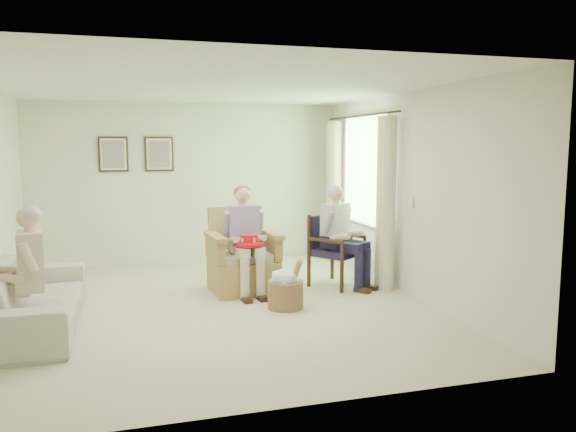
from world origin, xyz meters
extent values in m
plane|color=beige|center=(0.00, 0.00, 0.00)|extent=(5.50, 5.50, 0.00)
cube|color=silver|center=(0.00, 2.75, 1.30)|extent=(5.00, 0.04, 2.60)
cube|color=silver|center=(0.00, -2.75, 1.30)|extent=(5.00, 0.04, 2.60)
cube|color=silver|center=(2.50, 0.00, 1.30)|extent=(0.04, 5.50, 2.60)
cube|color=white|center=(0.00, 0.00, 2.60)|extent=(5.00, 5.50, 0.02)
cube|color=#2D6B23|center=(2.47, 1.20, 1.55)|extent=(0.02, 1.40, 1.50)
cube|color=white|center=(2.46, 1.20, 2.33)|extent=(0.04, 1.52, 0.06)
cube|color=white|center=(2.46, 1.20, 0.77)|extent=(0.04, 1.52, 0.06)
cylinder|color=#382114|center=(2.37, 1.20, 2.35)|extent=(0.03, 2.50, 0.03)
cylinder|color=beige|center=(2.33, 0.22, 1.15)|extent=(0.34, 0.34, 2.30)
cylinder|color=beige|center=(2.33, 2.18, 1.15)|extent=(0.34, 0.34, 2.30)
cube|color=#382114|center=(-1.15, 2.72, 1.78)|extent=(0.45, 0.03, 0.55)
cube|color=silver|center=(-1.15, 2.70, 1.78)|extent=(0.39, 0.01, 0.49)
cube|color=tan|center=(-1.15, 2.69, 1.78)|extent=(0.33, 0.01, 0.43)
cube|color=#382114|center=(-0.45, 2.72, 1.78)|extent=(0.45, 0.03, 0.55)
cube|color=silver|center=(-0.45, 2.70, 1.78)|extent=(0.39, 0.01, 0.49)
cube|color=tan|center=(-0.45, 2.69, 1.78)|extent=(0.33, 0.01, 0.43)
cube|color=#A8874F|center=(0.48, 0.62, 0.21)|extent=(0.81, 0.79, 0.43)
cube|color=beige|center=(0.48, 0.59, 0.48)|extent=(0.63, 0.61, 0.10)
cube|color=#A8874F|center=(0.48, 0.95, 0.77)|extent=(0.75, 0.23, 0.64)
cube|color=#A8874F|center=(0.10, 0.62, 0.59)|extent=(0.10, 0.73, 0.31)
cube|color=#A8874F|center=(0.85, 0.62, 0.59)|extent=(0.10, 0.73, 0.31)
cylinder|color=black|center=(1.49, 0.29, 0.21)|extent=(0.05, 0.05, 0.42)
cylinder|color=black|center=(2.06, 0.29, 0.21)|extent=(0.05, 0.05, 0.42)
cylinder|color=black|center=(1.49, 0.82, 0.21)|extent=(0.05, 0.05, 0.42)
cylinder|color=black|center=(2.06, 0.82, 0.21)|extent=(0.05, 0.05, 0.42)
cube|color=#1D1835|center=(1.78, 0.55, 0.47)|extent=(0.55, 0.53, 0.10)
cube|color=#1D1835|center=(1.78, 0.81, 0.72)|extent=(0.51, 0.07, 0.48)
imported|color=beige|center=(-1.95, -0.24, 0.33)|extent=(2.27, 0.89, 0.66)
cube|color=beige|center=(0.48, 0.58, 0.64)|extent=(0.40, 0.26, 0.16)
cube|color=#A38EC9|center=(0.48, 0.60, 0.92)|extent=(0.39, 0.24, 0.46)
sphere|color=#DDAD8E|center=(0.48, 0.59, 1.29)|extent=(0.21, 0.21, 0.21)
ellipsoid|color=brown|center=(0.48, 0.62, 1.31)|extent=(0.22, 0.22, 0.18)
cube|color=beige|center=(0.38, 0.36, 0.59)|extent=(0.14, 0.44, 0.13)
cube|color=beige|center=(0.58, 0.36, 0.59)|extent=(0.14, 0.44, 0.13)
cylinder|color=beige|center=(0.38, 0.16, 0.30)|extent=(0.12, 0.12, 0.54)
cylinder|color=beige|center=(0.58, 0.16, 0.30)|extent=(0.12, 0.12, 0.54)
cube|color=#1C1A39|center=(1.78, 0.55, 0.62)|extent=(0.40, 0.26, 0.16)
cube|color=silver|center=(1.78, 0.57, 0.90)|extent=(0.39, 0.24, 0.46)
sphere|color=#DDAD8E|center=(1.78, 0.56, 1.27)|extent=(0.21, 0.21, 0.21)
ellipsoid|color=#B7B2AD|center=(1.78, 0.59, 1.30)|extent=(0.22, 0.22, 0.18)
cube|color=#1C1A39|center=(1.68, 0.33, 0.57)|extent=(0.14, 0.44, 0.13)
cube|color=#1C1A39|center=(1.88, 0.33, 0.57)|extent=(0.14, 0.44, 0.13)
cylinder|color=#1C1A39|center=(1.68, 0.13, 0.29)|extent=(0.12, 0.12, 0.52)
cylinder|color=#1C1A39|center=(1.88, 0.13, 0.29)|extent=(0.12, 0.12, 0.52)
cube|color=beige|center=(-1.95, -0.52, 0.57)|extent=(0.42, 0.26, 0.16)
cube|color=beige|center=(-1.95, -0.50, 0.85)|extent=(0.41, 0.24, 0.46)
sphere|color=#DDAD8E|center=(-1.95, -0.51, 1.22)|extent=(0.21, 0.21, 0.21)
ellipsoid|color=#B7B2AD|center=(-1.95, -0.48, 1.24)|extent=(0.22, 0.22, 0.18)
cube|color=beige|center=(-2.05, -0.74, 0.52)|extent=(0.14, 0.44, 0.13)
cube|color=beige|center=(-1.85, -0.74, 0.52)|extent=(0.14, 0.44, 0.13)
cylinder|color=beige|center=(-2.05, -0.94, 0.26)|extent=(0.12, 0.12, 0.47)
cylinder|color=beige|center=(-1.85, -0.94, 0.26)|extent=(0.12, 0.12, 0.47)
cylinder|color=red|center=(0.50, 0.31, 0.69)|extent=(0.37, 0.37, 0.04)
cylinder|color=red|center=(0.50, 0.31, 0.75)|extent=(0.22, 0.22, 0.12)
cube|color=white|center=(0.61, 0.31, 0.75)|extent=(0.04, 0.01, 0.05)
cube|color=white|center=(0.53, 0.42, 0.75)|extent=(0.02, 0.05, 0.05)
cube|color=white|center=(0.40, 0.37, 0.75)|extent=(0.04, 0.03, 0.05)
cube|color=white|center=(0.40, 0.24, 0.75)|extent=(0.04, 0.03, 0.05)
cube|color=white|center=(0.53, 0.19, 0.75)|extent=(0.02, 0.05, 0.05)
cylinder|color=tan|center=(0.80, -0.29, 0.16)|extent=(0.47, 0.47, 0.33)
ellipsoid|color=white|center=(0.80, -0.29, 0.38)|extent=(0.38, 0.38, 0.23)
cylinder|color=#A57F56|center=(0.90, -0.34, 0.38)|extent=(0.17, 0.30, 0.49)
camera|label=1|loc=(-0.96, -6.53, 1.94)|focal=35.00mm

